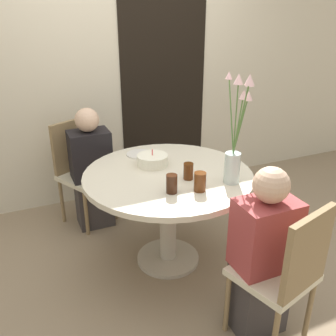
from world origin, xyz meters
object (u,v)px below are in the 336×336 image
Objects in this scene: birthday_cake at (152,160)px; drink_glass_2 at (188,171)px; side_plate at (139,154)px; chair_left_flank at (80,166)px; chair_near_front at (286,270)px; flower_vase at (236,144)px; drink_glass_0 at (172,184)px; person_woman at (262,259)px; drink_glass_1 at (200,182)px; person_guest at (92,173)px.

drink_glass_2 is (0.14, -0.32, 0.02)m from birthday_cake.
side_plate is at bearing 95.02° from birthday_cake.
chair_left_flank and chair_near_front have the same top height.
flower_vase is at bearing -84.19° from chair_left_flank.
side_plate is (0.40, -0.48, 0.23)m from chair_left_flank.
chair_near_front is 1.23m from birthday_cake.
birthday_cake is 0.68m from flower_vase.
chair_left_flank is 1.22m from drink_glass_2.
flower_vase is (0.38, -0.50, 0.24)m from birthday_cake.
chair_near_front reaches higher than birthday_cake.
person_woman is (0.33, -0.54, -0.30)m from drink_glass_0.
person_woman is at bearing -74.07° from birthday_cake.
chair_left_flank reaches higher than drink_glass_2.
chair_left_flank reaches higher than birthday_cake.
chair_near_front is at bearing -94.78° from flower_vase.
flower_vase is 0.89m from side_plate.
drink_glass_0 is at bearing -100.03° from chair_left_flank.
drink_glass_1 is 0.60m from person_woman.
chair_left_flank is at bearing 114.05° from drink_glass_1.
chair_left_flank is at bearing 112.28° from person_woman.
birthday_cake is 0.21× the size of person_guest.
flower_vase is at bearing 2.01° from drink_glass_1.
side_plate is 0.19× the size of person_woman.
drink_glass_1 is 1.23m from person_guest.
side_plate is 0.59m from drink_glass_2.
drink_glass_2 is at bearing 36.68° from drink_glass_0.
person_woman is at bearing -95.27° from chair_left_flank.
drink_glass_1 is at bearing -177.99° from flower_vase.
flower_vase reaches higher than person_guest.
person_guest is (-0.73, 1.08, -0.52)m from flower_vase.
flower_vase is 6.49× the size of drink_glass_2.
flower_vase reaches higher than person_woman.
chair_near_front is (0.75, -1.88, 0.00)m from chair_left_flank.
person_guest is (0.07, -0.14, -0.02)m from chair_left_flank.
drink_glass_2 is (0.16, -0.56, 0.05)m from side_plate.
birthday_cake is 0.25m from side_plate.
birthday_cake is at bearing -87.34° from chair_left_flank.
side_plate is at bearing -46.19° from person_guest.
side_plate is 0.77m from drink_glass_1.
person_woman reaches higher than drink_glass_2.
chair_near_front is 0.16m from person_woman.
side_plate is at bearing -91.92° from chair_near_front.
flower_vase is at bearing -61.33° from side_plate.
birthday_cake reaches higher than side_plate.
drink_glass_0 is (-0.43, 0.04, -0.22)m from flower_vase.
person_guest is at bearing -84.73° from chair_near_front.
drink_glass_0 is 0.11× the size of person_guest.
chair_left_flank is 7.99× the size of drink_glass_2.
flower_vase reaches higher than drink_glass_2.
chair_left_flank is 2.02m from chair_near_front.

